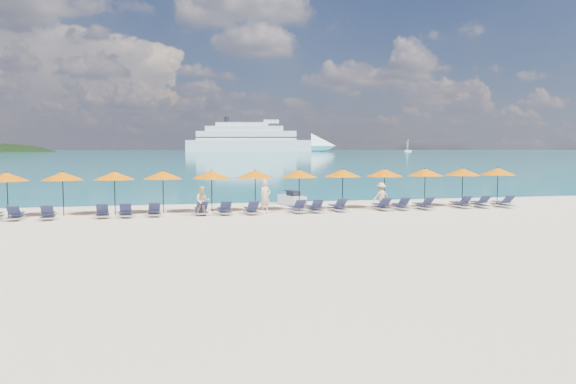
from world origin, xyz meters
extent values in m
plane|color=beige|center=(0.00, 0.00, 0.00)|extent=(1400.00, 1400.00, 0.00)
cube|color=#1FA9B2|center=(0.00, 660.00, 0.01)|extent=(1600.00, 1300.00, 0.01)
ellipsoid|color=black|center=(-150.00, 560.00, -35.00)|extent=(162.00, 126.00, 85.50)
cube|color=white|center=(82.18, 534.94, 5.66)|extent=(126.22, 52.23, 11.31)
cone|color=white|center=(154.60, 516.77, 5.66)|extent=(30.20, 30.20, 24.89)
cube|color=white|center=(79.98, 535.49, 15.84)|extent=(101.25, 42.88, 9.05)
cube|color=white|center=(77.79, 536.04, 22.63)|extent=(78.97, 35.24, 5.66)
cube|color=white|center=(75.59, 536.59, 27.15)|extent=(54.00, 25.89, 3.96)
cube|color=black|center=(79.98, 535.49, 14.14)|extent=(102.51, 43.40, 1.02)
cube|color=black|center=(79.98, 535.49, 18.10)|extent=(99.99, 42.36, 1.02)
cylinder|color=black|center=(60.45, 540.39, 31.68)|extent=(4.98, 4.98, 6.22)
cube|color=white|center=(225.51, 472.84, 0.87)|extent=(6.51, 2.17, 1.73)
cylinder|color=white|center=(225.51, 472.84, 6.51)|extent=(0.39, 0.39, 10.84)
cube|color=white|center=(246.62, 520.45, 0.79)|extent=(5.93, 1.98, 1.58)
cylinder|color=white|center=(246.62, 520.45, 5.93)|extent=(0.36, 0.36, 9.89)
cube|color=silver|center=(1.46, 8.31, 0.29)|extent=(1.36, 2.47, 0.54)
cube|color=black|center=(1.50, 8.12, 0.68)|extent=(0.68, 1.06, 0.34)
cylinder|color=black|center=(1.33, 8.88, 0.83)|extent=(0.54, 0.17, 0.06)
imported|color=#DDB385|center=(-0.99, 3.95, 0.90)|extent=(0.78, 0.69, 1.79)
imported|color=#DDB385|center=(-4.26, 3.72, 0.76)|extent=(0.75, 0.45, 1.52)
imported|color=#DDB385|center=(5.64, 4.43, 0.76)|extent=(1.04, 0.61, 1.52)
cylinder|color=black|center=(-13.66, 5.22, 1.10)|extent=(0.05, 0.05, 2.20)
cone|color=#EA6600|center=(-13.66, 5.22, 2.02)|extent=(2.10, 2.10, 0.42)
sphere|color=black|center=(-13.66, 5.22, 2.24)|extent=(0.08, 0.08, 0.08)
cylinder|color=black|center=(-11.12, 5.45, 1.10)|extent=(0.05, 0.05, 2.20)
cone|color=#EA6600|center=(-11.12, 5.45, 2.02)|extent=(2.10, 2.10, 0.42)
sphere|color=black|center=(-11.12, 5.45, 2.24)|extent=(0.08, 0.08, 0.08)
cylinder|color=black|center=(-8.60, 5.32, 1.10)|extent=(0.05, 0.05, 2.20)
cone|color=#EA6600|center=(-8.60, 5.32, 2.02)|extent=(2.10, 2.10, 0.42)
sphere|color=black|center=(-8.60, 5.32, 2.24)|extent=(0.08, 0.08, 0.08)
cylinder|color=black|center=(-6.17, 5.42, 1.10)|extent=(0.05, 0.05, 2.20)
cone|color=#EA6600|center=(-6.17, 5.42, 2.02)|extent=(2.10, 2.10, 0.42)
sphere|color=black|center=(-6.17, 5.42, 2.24)|extent=(0.08, 0.08, 0.08)
cylinder|color=black|center=(-3.65, 5.28, 1.10)|extent=(0.05, 0.05, 2.20)
cone|color=#EA6600|center=(-3.65, 5.28, 2.02)|extent=(2.10, 2.10, 0.42)
sphere|color=black|center=(-3.65, 5.28, 2.24)|extent=(0.08, 0.08, 0.08)
cylinder|color=black|center=(-1.26, 5.49, 1.10)|extent=(0.05, 0.05, 2.20)
cone|color=#EA6600|center=(-1.26, 5.49, 2.02)|extent=(2.10, 2.10, 0.42)
sphere|color=black|center=(-1.26, 5.49, 2.24)|extent=(0.08, 0.08, 0.08)
cylinder|color=black|center=(1.18, 5.35, 1.10)|extent=(0.05, 0.05, 2.20)
cone|color=#EA6600|center=(1.18, 5.35, 2.02)|extent=(2.10, 2.10, 0.42)
sphere|color=black|center=(1.18, 5.35, 2.24)|extent=(0.08, 0.08, 0.08)
cylinder|color=black|center=(3.73, 5.46, 1.10)|extent=(0.05, 0.05, 2.20)
cone|color=#EA6600|center=(3.73, 5.46, 2.02)|extent=(2.10, 2.10, 0.42)
sphere|color=black|center=(3.73, 5.46, 2.24)|extent=(0.08, 0.08, 0.08)
cylinder|color=black|center=(6.16, 5.21, 1.10)|extent=(0.05, 0.05, 2.20)
cone|color=#EA6600|center=(6.16, 5.21, 2.02)|extent=(2.10, 2.10, 0.42)
sphere|color=black|center=(6.16, 5.21, 2.24)|extent=(0.08, 0.08, 0.08)
cylinder|color=black|center=(8.74, 5.36, 1.10)|extent=(0.05, 0.05, 2.20)
cone|color=#EA6600|center=(8.74, 5.36, 2.02)|extent=(2.10, 2.10, 0.42)
sphere|color=black|center=(8.74, 5.36, 2.24)|extent=(0.08, 0.08, 0.08)
cylinder|color=black|center=(11.16, 5.36, 1.10)|extent=(0.05, 0.05, 2.20)
cone|color=#EA6600|center=(11.16, 5.36, 2.02)|extent=(2.10, 2.10, 0.42)
sphere|color=black|center=(11.16, 5.36, 2.24)|extent=(0.08, 0.08, 0.08)
cylinder|color=black|center=(13.59, 5.49, 1.10)|extent=(0.05, 0.05, 2.20)
cone|color=#EA6600|center=(13.59, 5.49, 2.02)|extent=(2.10, 2.10, 0.42)
sphere|color=black|center=(13.59, 5.49, 2.24)|extent=(0.08, 0.08, 0.08)
cube|color=silver|center=(-13.06, 4.16, 0.14)|extent=(0.71, 1.73, 0.06)
cube|color=#202444|center=(-13.08, 4.41, 0.30)|extent=(0.61, 1.13, 0.04)
cube|color=#202444|center=(-13.04, 3.61, 0.55)|extent=(0.58, 0.57, 0.43)
cube|color=silver|center=(-11.59, 4.02, 0.14)|extent=(0.79, 1.75, 0.06)
cube|color=#202444|center=(-11.62, 4.27, 0.30)|extent=(0.66, 1.15, 0.04)
cube|color=#202444|center=(-11.54, 3.47, 0.55)|extent=(0.60, 0.59, 0.43)
cube|color=silver|center=(-9.12, 4.22, 0.14)|extent=(0.75, 1.74, 0.06)
cube|color=#202444|center=(-9.14, 4.47, 0.30)|extent=(0.63, 1.14, 0.04)
cube|color=#202444|center=(-9.08, 3.67, 0.55)|extent=(0.59, 0.58, 0.43)
cube|color=silver|center=(-8.01, 4.16, 0.14)|extent=(0.67, 1.72, 0.06)
cube|color=#202444|center=(-8.02, 4.41, 0.30)|extent=(0.58, 1.12, 0.04)
cube|color=#202444|center=(-7.99, 3.61, 0.55)|extent=(0.57, 0.55, 0.43)
cube|color=silver|center=(-6.65, 4.25, 0.14)|extent=(0.70, 1.73, 0.06)
cube|color=#202444|center=(-6.66, 4.50, 0.30)|extent=(0.60, 1.12, 0.04)
cube|color=#202444|center=(-6.62, 3.70, 0.55)|extent=(0.57, 0.56, 0.43)
cube|color=silver|center=(-4.30, 4.32, 0.14)|extent=(0.69, 1.72, 0.06)
cube|color=#202444|center=(-4.31, 4.57, 0.30)|extent=(0.59, 1.12, 0.04)
cube|color=#202444|center=(-4.27, 3.77, 0.55)|extent=(0.57, 0.56, 0.43)
cube|color=silver|center=(-3.11, 4.14, 0.14)|extent=(0.68, 1.72, 0.06)
cube|color=#202444|center=(-3.12, 4.39, 0.30)|extent=(0.59, 1.12, 0.04)
cube|color=#202444|center=(-3.09, 3.59, 0.55)|extent=(0.57, 0.56, 0.43)
cube|color=silver|center=(-1.73, 3.95, 0.14)|extent=(0.68, 1.72, 0.06)
cube|color=#202444|center=(-1.74, 4.20, 0.30)|extent=(0.59, 1.12, 0.04)
cube|color=#202444|center=(-1.71, 3.40, 0.55)|extent=(0.57, 0.55, 0.43)
cube|color=silver|center=(0.73, 4.04, 0.14)|extent=(0.72, 1.73, 0.06)
cube|color=#202444|center=(0.72, 4.29, 0.30)|extent=(0.62, 1.13, 0.04)
cube|color=#202444|center=(0.76, 3.50, 0.55)|extent=(0.58, 0.57, 0.43)
cube|color=silver|center=(1.71, 4.05, 0.14)|extent=(0.64, 1.71, 0.06)
cube|color=#202444|center=(1.71, 4.30, 0.30)|extent=(0.56, 1.11, 0.04)
cube|color=#202444|center=(1.70, 3.50, 0.55)|extent=(0.56, 0.54, 0.43)
cube|color=silver|center=(3.07, 4.28, 0.14)|extent=(0.72, 1.73, 0.06)
cube|color=#202444|center=(3.06, 4.53, 0.30)|extent=(0.61, 1.13, 0.04)
cube|color=#202444|center=(3.11, 3.73, 0.55)|extent=(0.58, 0.57, 0.43)
cube|color=silver|center=(5.61, 4.26, 0.14)|extent=(0.65, 1.71, 0.06)
cube|color=#202444|center=(5.60, 4.51, 0.30)|extent=(0.57, 1.11, 0.04)
cube|color=#202444|center=(5.62, 3.71, 0.55)|extent=(0.56, 0.55, 0.43)
cube|color=silver|center=(6.69, 4.18, 0.14)|extent=(0.69, 1.73, 0.06)
cube|color=#202444|center=(6.70, 4.43, 0.30)|extent=(0.60, 1.12, 0.04)
cube|color=#202444|center=(6.67, 3.63, 0.55)|extent=(0.57, 0.56, 0.43)
cube|color=silver|center=(8.04, 4.08, 0.14)|extent=(0.73, 1.74, 0.06)
cube|color=#202444|center=(8.02, 4.33, 0.30)|extent=(0.62, 1.13, 0.04)
cube|color=#202444|center=(8.07, 3.53, 0.55)|extent=(0.58, 0.57, 0.43)
cube|color=silver|center=(10.50, 4.34, 0.14)|extent=(0.63, 1.71, 0.06)
cube|color=#202444|center=(10.49, 4.59, 0.30)|extent=(0.56, 1.10, 0.04)
cube|color=#202444|center=(10.50, 3.79, 0.55)|extent=(0.55, 0.54, 0.43)
cube|color=silver|center=(11.69, 4.30, 0.14)|extent=(0.74, 1.74, 0.06)
cube|color=#202444|center=(11.70, 4.54, 0.30)|extent=(0.63, 1.14, 0.04)
cube|color=#202444|center=(11.65, 3.75, 0.55)|extent=(0.59, 0.58, 0.43)
cube|color=silver|center=(13.04, 4.07, 0.14)|extent=(0.68, 1.72, 0.06)
cube|color=#202444|center=(13.05, 4.32, 0.30)|extent=(0.59, 1.12, 0.04)
cube|color=#202444|center=(13.02, 3.52, 0.55)|extent=(0.57, 0.55, 0.43)
camera|label=1|loc=(-6.35, -24.64, 3.42)|focal=35.00mm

